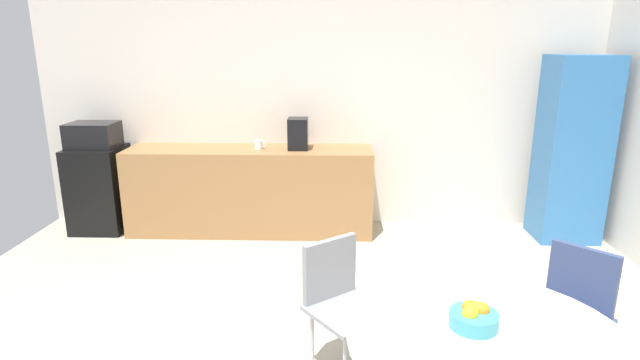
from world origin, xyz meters
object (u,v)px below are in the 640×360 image
mini_fridge (100,189)px  chair_gray (339,292)px  microwave (93,135)px  coffee_maker (298,134)px  fruit_bowl (474,317)px  locker_cabinet (572,150)px  chair_navy (573,302)px  round_table (486,359)px  mug_white (259,145)px

mini_fridge → chair_gray: bearing=-43.0°
mini_fridge → microwave: size_ratio=1.88×
mini_fridge → coffee_maker: coffee_maker is taller
microwave → fruit_bowl: (3.13, -3.12, -0.23)m
mini_fridge → chair_gray: mini_fridge is taller
coffee_maker → chair_gray: bearing=-80.2°
locker_cabinet → chair_navy: locker_cabinet is taller
microwave → chair_navy: microwave is taller
round_table → fruit_bowl: 0.19m
chair_gray → mug_white: size_ratio=6.43×
fruit_bowl → mug_white: 3.40m
fruit_bowl → chair_navy: bearing=40.9°
locker_cabinet → mug_white: 3.16m
coffee_maker → round_table: bearing=-71.9°
chair_navy → mug_white: size_ratio=6.43×
fruit_bowl → mug_white: bearing=114.4°
chair_gray → coffee_maker: bearing=99.8°
coffee_maker → fruit_bowl: bearing=-72.3°
locker_cabinet → fruit_bowl: 3.49m
chair_navy → coffee_maker: 3.07m
mug_white → mini_fridge: bearing=179.1°
microwave → round_table: (3.18, -3.18, -0.40)m
microwave → fruit_bowl: microwave is taller
round_table → mini_fridge: bearing=135.0°
microwave → chair_navy: size_ratio=0.58×
locker_cabinet → fruit_bowl: size_ratio=8.67×
chair_navy → chair_gray: bearing=176.7°
chair_gray → coffee_maker: size_ratio=2.59×
fruit_bowl → mini_fridge: bearing=135.1°
locker_cabinet → fruit_bowl: locker_cabinet is taller
microwave → chair_gray: bearing=-43.0°
fruit_bowl → mug_white: size_ratio=1.66×
mini_fridge → fruit_bowl: size_ratio=4.22×
locker_cabinet → coffee_maker: 2.76m
chair_navy → mug_white: (-2.17, 2.43, 0.43)m
microwave → locker_cabinet: size_ratio=0.26×
fruit_bowl → coffee_maker: 3.28m
round_table → mug_white: (-1.45, 3.16, 0.31)m
chair_gray → mug_white: bearing=109.1°
round_table → chair_gray: bearing=128.0°
mini_fridge → fruit_bowl: (3.13, -3.12, 0.35)m
fruit_bowl → mug_white: mug_white is taller
mini_fridge → microwave: microwave is taller
round_table → chair_navy: 1.03m
chair_navy → chair_gray: (-1.35, 0.08, 0.00)m
mini_fridge → locker_cabinet: bearing=-1.2°
round_table → chair_gray: chair_gray is taller
chair_gray → locker_cabinet: bearing=44.2°
locker_cabinet → chair_navy: size_ratio=2.23×
mug_white → fruit_bowl: bearing=-65.6°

